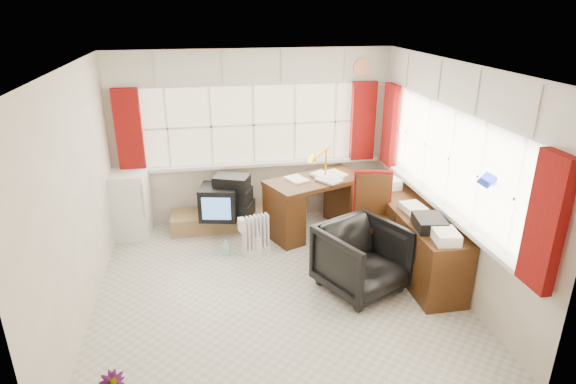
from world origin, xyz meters
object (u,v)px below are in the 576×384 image
object	(u,v)px
desk	(316,202)
tv_bench	(220,220)
desk_lamp	(326,156)
crt_tv	(219,202)
credenza	(413,238)
office_chair	(362,259)
radiator	(256,238)
mini_fridge	(129,204)
task_chair	(372,215)

from	to	relation	value
desk	tv_bench	xyz separation A→B (m)	(-1.34, 0.34, -0.32)
desk_lamp	crt_tv	bearing A→B (deg)	174.16
credenza	tv_bench	size ratio (longest dim) A/B	1.43
tv_bench	office_chair	bearing A→B (deg)	-51.81
desk_lamp	tv_bench	distance (m)	1.80
radiator	mini_fridge	xyz separation A→B (m)	(-1.67, 0.87, 0.25)
desk	radiator	distance (m)	1.07
office_chair	radiator	world-z (taller)	office_chair
tv_bench	task_chair	bearing A→B (deg)	-34.20
crt_tv	credenza	bearing A→B (deg)	-30.32
desk	task_chair	size ratio (longest dim) A/B	1.33
desk_lamp	credenza	bearing A→B (deg)	-55.68
desk_lamp	task_chair	xyz separation A→B (m)	(0.37, -0.92, -0.50)
radiator	credenza	xyz separation A→B (m)	(1.86, -0.67, 0.17)
desk	crt_tv	distance (m)	1.35
desk	mini_fridge	size ratio (longest dim) A/B	1.65
desk_lamp	mini_fridge	xyz separation A→B (m)	(-2.72, 0.35, -0.65)
office_chair	crt_tv	distance (m)	2.29
tv_bench	desk	bearing A→B (deg)	-14.33
mini_fridge	office_chair	bearing A→B (deg)	-34.95
task_chair	mini_fridge	world-z (taller)	task_chair
crt_tv	task_chair	bearing A→B (deg)	-30.02
desk_lamp	crt_tv	xyz separation A→B (m)	(-1.48, 0.15, -0.64)
task_chair	office_chair	xyz separation A→B (m)	(-0.34, -0.66, -0.22)
desk	radiator	bearing A→B (deg)	-150.88
radiator	credenza	bearing A→B (deg)	-19.78
credenza	radiator	bearing A→B (deg)	160.22
desk	mini_fridge	bearing A→B (deg)	172.17
credenza	tv_bench	distance (m)	2.75
radiator	tv_bench	world-z (taller)	radiator
radiator	mini_fridge	world-z (taller)	mini_fridge
office_chair	radiator	size ratio (longest dim) A/B	1.62
credenza	office_chair	bearing A→B (deg)	-153.42
credenza	desk_lamp	bearing A→B (deg)	124.32
desk	mini_fridge	xyz separation A→B (m)	(-2.59, 0.36, 0.02)
office_chair	crt_tv	size ratio (longest dim) A/B	1.44
task_chair	radiator	bearing A→B (deg)	164.28
desk_lamp	mini_fridge	distance (m)	2.82
office_chair	task_chair	bearing A→B (deg)	36.59
credenza	crt_tv	distance (m)	2.65
desk_lamp	office_chair	xyz separation A→B (m)	(0.03, -1.57, -0.73)
crt_tv	office_chair	bearing A→B (deg)	-48.84
mini_fridge	radiator	bearing A→B (deg)	-27.38
task_chair	radiator	distance (m)	1.53
mini_fridge	crt_tv	bearing A→B (deg)	-9.02
crt_tv	mini_fridge	distance (m)	1.26
radiator	crt_tv	distance (m)	0.84
task_chair	crt_tv	distance (m)	2.14
task_chair	mini_fridge	xyz separation A→B (m)	(-3.09, 1.27, -0.15)
task_chair	radiator	world-z (taller)	task_chair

